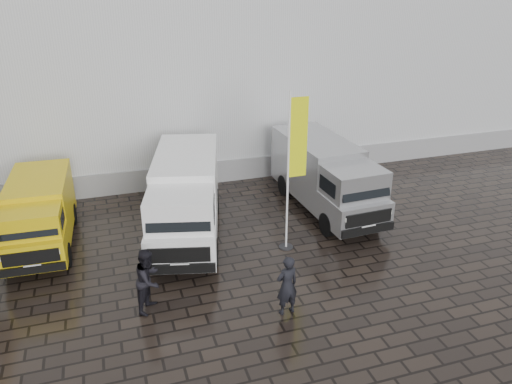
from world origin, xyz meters
TOP-DOWN VIEW (x-y plane):
  - ground at (0.00, 0.00)m, footprint 120.00×120.00m
  - exhibition_hall at (2.00, 16.00)m, footprint 44.00×16.00m
  - hall_plinth at (2.00, 7.95)m, footprint 44.00×0.15m
  - van_yellow at (-7.83, 4.09)m, footprint 2.14×5.09m
  - van_white at (-2.89, 3.34)m, footprint 3.72×6.90m
  - van_silver at (2.81, 3.84)m, footprint 2.40×6.42m
  - flagpole at (0.41, 1.40)m, footprint 0.88×0.50m
  - wheelie_bin at (5.45, 7.44)m, footprint 0.77×0.77m
  - person_front at (-1.08, -2.02)m, footprint 0.73×0.54m
  - person_tent at (-4.69, -0.67)m, footprint 1.11×1.18m

SIDE VIEW (x-z plane):
  - ground at x=0.00m, z-range 0.00..0.00m
  - hall_plinth at x=2.00m, z-range 0.00..1.00m
  - wheelie_bin at x=5.45m, z-range 0.00..1.10m
  - person_front at x=-1.08m, z-range 0.00..1.81m
  - person_tent at x=-4.69m, z-range 0.00..1.92m
  - van_yellow at x=-7.83m, z-range 0.00..2.31m
  - van_silver at x=2.81m, z-range 0.00..2.74m
  - van_white at x=-2.89m, z-range 0.00..2.85m
  - flagpole at x=0.41m, z-range 0.36..5.89m
  - exhibition_hall at x=2.00m, z-range 0.00..12.00m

